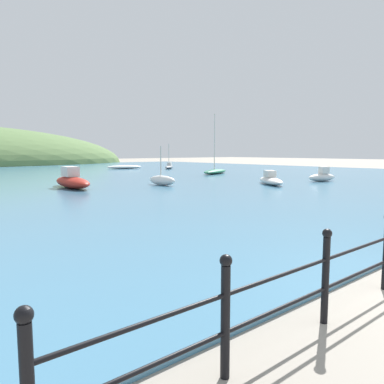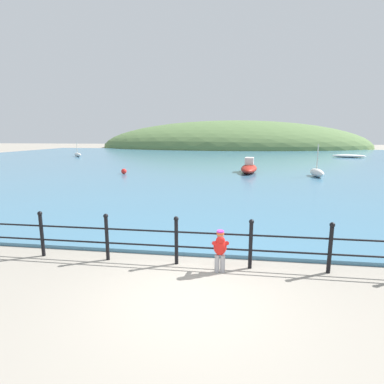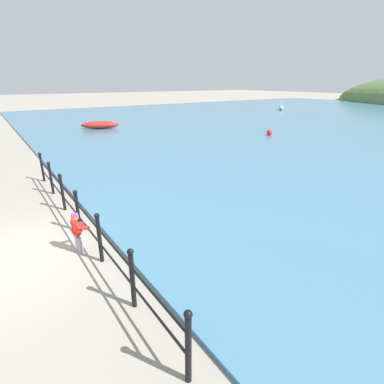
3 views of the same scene
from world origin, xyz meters
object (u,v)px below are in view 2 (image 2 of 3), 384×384
Objects in this scene: child_in_coat at (220,247)px; mooring_buoy at (124,171)px; boat_green_fishing at (317,173)px; boat_twin_mast at (78,155)px; boat_far_left at (249,168)px; boat_far_right at (349,156)px.

child_in_coat reaches higher than mooring_buoy.
boat_twin_mast is at bearing 148.97° from boat_green_fishing.
boat_green_fishing is at bearing -31.03° from boat_twin_mast.
child_in_coat is 0.42× the size of boat_green_fishing.
boat_twin_mast is at bearing 127.62° from mooring_buoy.
child_in_coat is 17.62m from boat_green_fishing.
boat_twin_mast is (-27.94, 16.81, -0.01)m from boat_green_fishing.
boat_far_left reaches higher than mooring_buoy.
boat_green_fishing is 5.67× the size of mooring_buoy.
boat_green_fishing is at bearing -22.77° from boat_far_left.
boat_far_left is 2.09× the size of boat_twin_mast.
boat_twin_mast is (-37.40, -3.88, 0.08)m from boat_far_right.
boat_far_left is 10.86× the size of mooring_buoy.
mooring_buoy is (-9.83, -2.45, -0.18)m from boat_far_left.
boat_twin_mast reaches higher than mooring_buoy.
mooring_buoy is (-24.12, -21.11, -0.01)m from boat_far_right.
boat_green_fishing is (6.33, 16.44, -0.19)m from child_in_coat.
boat_green_fishing reaches higher than boat_far_left.
boat_green_fishing reaches higher than boat_twin_mast.
boat_far_left is (1.50, 18.47, -0.11)m from child_in_coat.
mooring_buoy is (13.28, -17.23, -0.09)m from boat_twin_mast.
boat_far_right is at bearing 66.97° from child_in_coat.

